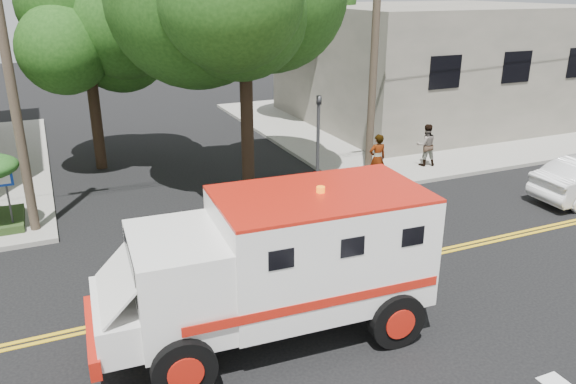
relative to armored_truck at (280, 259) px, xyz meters
name	(u,v)px	position (x,y,z in m)	size (l,w,h in m)	color
ground	(281,287)	(0.79, 1.83, -1.80)	(100.00, 100.00, 0.00)	black
sidewalk_ne	(411,122)	(14.29, 15.33, -1.73)	(17.00, 17.00, 0.15)	gray
building_right	(433,62)	(15.79, 15.83, 1.35)	(14.00, 12.00, 6.00)	#676358
utility_pole_left	(11,86)	(-4.81, 7.83, 2.70)	(0.28, 0.28, 9.00)	#382D23
utility_pole_right	(374,63)	(7.09, 8.03, 2.70)	(0.28, 0.28, 9.00)	#382D23
tree_left	(94,24)	(-1.89, 13.62, 3.93)	(4.48, 4.20, 7.70)	black
tree_right	(319,6)	(9.64, 17.60, 4.29)	(4.80, 4.50, 8.20)	black
traffic_signal	(318,135)	(4.59, 7.43, 0.42)	(0.15, 0.18, 3.60)	#3F3F42
accessibility_sign	(7,192)	(-5.41, 8.00, -0.44)	(0.45, 0.10, 2.02)	#3F3F42
armored_truck	(280,259)	(0.00, 0.00, 0.00)	(7.08, 3.11, 3.17)	white
pedestrian_a	(377,159)	(7.02, 7.33, -0.72)	(0.68, 0.45, 1.87)	gray
pedestrian_b	(426,145)	(10.00, 8.37, -0.79)	(0.84, 0.65, 1.73)	gray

